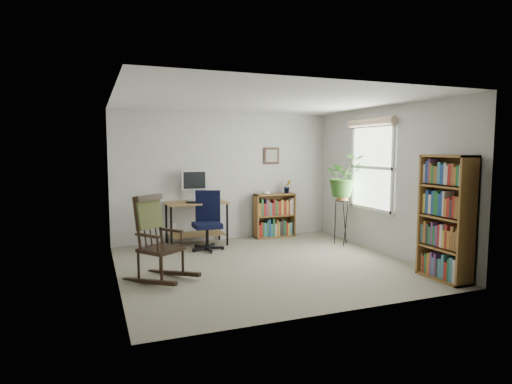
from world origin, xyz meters
name	(u,v)px	position (x,y,z in m)	size (l,w,h in m)	color
floor	(266,265)	(0.00, 0.00, 0.00)	(4.20, 4.00, 0.00)	gray
ceiling	(266,101)	(0.00, 0.00, 2.40)	(4.20, 4.00, 0.00)	silver
wall_back	(225,176)	(0.00, 2.00, 1.20)	(4.20, 0.00, 2.40)	#B4B3AF
wall_front	(341,199)	(0.00, -2.00, 1.20)	(4.20, 0.00, 2.40)	#B4B3AF
wall_left	(115,189)	(-2.10, 0.00, 1.20)	(0.00, 4.00, 2.40)	#B4B3AF
wall_right	(385,181)	(2.10, 0.00, 1.20)	(0.00, 4.00, 2.40)	#B4B3AF
window	(372,168)	(2.06, 0.30, 1.40)	(0.12, 1.20, 1.50)	silver
desk	(197,223)	(-0.64, 1.70, 0.39)	(1.08, 0.59, 0.78)	olive
monitor	(194,186)	(-0.64, 1.84, 1.06)	(0.46, 0.16, 0.56)	silver
keyboard	(198,202)	(-0.64, 1.58, 0.79)	(0.40, 0.15, 0.03)	black
office_chair	(207,220)	(-0.57, 1.22, 0.51)	(0.56, 0.56, 1.02)	black
rocking_chair	(161,237)	(-1.56, -0.20, 0.57)	(0.59, 0.98, 1.13)	black
low_bookshelf	(274,215)	(0.94, 1.82, 0.42)	(0.81, 0.27, 0.85)	brown
tall_bookshelf	(446,218)	(1.92, -1.50, 0.82)	(0.31, 0.72, 1.64)	brown
plant_stand	(342,219)	(1.80, 0.77, 0.47)	(0.26, 0.26, 0.94)	black
spider_plant	(343,156)	(1.80, 0.77, 1.60)	(1.69, 1.88, 1.46)	#2E5C20
potted_plant_small	(287,190)	(1.22, 1.83, 0.90)	(0.13, 0.24, 0.11)	#2E5C20
framed_picture	(272,156)	(0.94, 1.97, 1.58)	(0.32, 0.04, 0.32)	black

